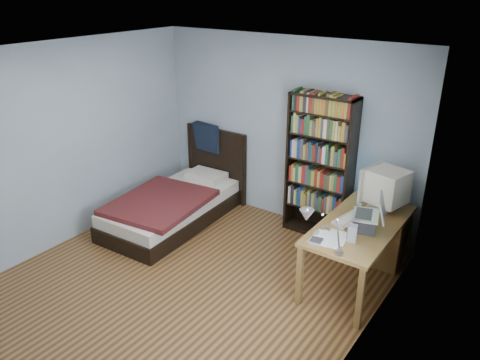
{
  "coord_description": "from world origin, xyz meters",
  "views": [
    {
      "loc": [
        3.0,
        -3.13,
        3.13
      ],
      "look_at": [
        0.08,
        0.97,
        0.96
      ],
      "focal_mm": 35.0,
      "sensor_mm": 36.0,
      "label": 1
    }
  ],
  "objects_px": {
    "keyboard": "(350,219)",
    "bookshelf": "(320,167)",
    "soda_can": "(359,209)",
    "desk_lamp": "(312,220)",
    "bed": "(176,203)",
    "crt_monitor": "(385,187)",
    "laptop": "(367,220)",
    "speaker": "(352,233)",
    "desk": "(372,233)"
  },
  "relations": [
    {
      "from": "keyboard",
      "to": "soda_can",
      "type": "relative_size",
      "value": 3.68
    },
    {
      "from": "desk_lamp",
      "to": "laptop",
      "type": "bearing_deg",
      "value": 81.78
    },
    {
      "from": "desk",
      "to": "speaker",
      "type": "height_order",
      "value": "speaker"
    },
    {
      "from": "desk",
      "to": "desk_lamp",
      "type": "relative_size",
      "value": 2.43
    },
    {
      "from": "laptop",
      "to": "keyboard",
      "type": "bearing_deg",
      "value": 157.32
    },
    {
      "from": "soda_can",
      "to": "bookshelf",
      "type": "relative_size",
      "value": 0.06
    },
    {
      "from": "crt_monitor",
      "to": "keyboard",
      "type": "relative_size",
      "value": 1.12
    },
    {
      "from": "keyboard",
      "to": "bookshelf",
      "type": "xyz_separation_m",
      "value": [
        -0.74,
        0.74,
        0.19
      ]
    },
    {
      "from": "desk_lamp",
      "to": "keyboard",
      "type": "relative_size",
      "value": 1.42
    },
    {
      "from": "desk_lamp",
      "to": "keyboard",
      "type": "xyz_separation_m",
      "value": [
        -0.08,
        1.08,
        -0.49
      ]
    },
    {
      "from": "crt_monitor",
      "to": "soda_can",
      "type": "relative_size",
      "value": 4.14
    },
    {
      "from": "laptop",
      "to": "desk_lamp",
      "type": "xyz_separation_m",
      "value": [
        -0.14,
        -0.99,
        0.39
      ]
    },
    {
      "from": "speaker",
      "to": "soda_can",
      "type": "bearing_deg",
      "value": 90.37
    },
    {
      "from": "crt_monitor",
      "to": "bookshelf",
      "type": "distance_m",
      "value": 0.96
    },
    {
      "from": "crt_monitor",
      "to": "keyboard",
      "type": "height_order",
      "value": "crt_monitor"
    },
    {
      "from": "desk_lamp",
      "to": "speaker",
      "type": "bearing_deg",
      "value": 80.62
    },
    {
      "from": "desk",
      "to": "laptop",
      "type": "height_order",
      "value": "laptop"
    },
    {
      "from": "laptop",
      "to": "soda_can",
      "type": "bearing_deg",
      "value": 125.08
    },
    {
      "from": "laptop",
      "to": "desk_lamp",
      "type": "height_order",
      "value": "desk_lamp"
    },
    {
      "from": "crt_monitor",
      "to": "keyboard",
      "type": "xyz_separation_m",
      "value": [
        -0.19,
        -0.5,
        -0.25
      ]
    },
    {
      "from": "bed",
      "to": "desk_lamp",
      "type": "bearing_deg",
      "value": -21.61
    },
    {
      "from": "desk",
      "to": "soda_can",
      "type": "distance_m",
      "value": 0.45
    },
    {
      "from": "crt_monitor",
      "to": "soda_can",
      "type": "xyz_separation_m",
      "value": [
        -0.17,
        -0.3,
        -0.21
      ]
    },
    {
      "from": "speaker",
      "to": "bookshelf",
      "type": "height_order",
      "value": "bookshelf"
    },
    {
      "from": "speaker",
      "to": "bed",
      "type": "relative_size",
      "value": 0.08
    },
    {
      "from": "keyboard",
      "to": "soda_can",
      "type": "distance_m",
      "value": 0.2
    },
    {
      "from": "bed",
      "to": "desk",
      "type": "bearing_deg",
      "value": 10.49
    },
    {
      "from": "bookshelf",
      "to": "bed",
      "type": "bearing_deg",
      "value": -155.45
    },
    {
      "from": "laptop",
      "to": "speaker",
      "type": "height_order",
      "value": "laptop"
    },
    {
      "from": "crt_monitor",
      "to": "bookshelf",
      "type": "relative_size",
      "value": 0.27
    },
    {
      "from": "laptop",
      "to": "bookshelf",
      "type": "height_order",
      "value": "bookshelf"
    },
    {
      "from": "desk",
      "to": "desk_lamp",
      "type": "bearing_deg",
      "value": -91.82
    },
    {
      "from": "crt_monitor",
      "to": "desk",
      "type": "bearing_deg",
      "value": -130.37
    },
    {
      "from": "laptop",
      "to": "desk_lamp",
      "type": "relative_size",
      "value": 0.67
    },
    {
      "from": "desk_lamp",
      "to": "soda_can",
      "type": "xyz_separation_m",
      "value": [
        -0.06,
        1.28,
        -0.45
      ]
    },
    {
      "from": "desk",
      "to": "bookshelf",
      "type": "xyz_separation_m",
      "value": [
        -0.86,
        0.32,
        0.53
      ]
    },
    {
      "from": "laptop",
      "to": "speaker",
      "type": "xyz_separation_m",
      "value": [
        -0.03,
        -0.3,
        -0.03
      ]
    },
    {
      "from": "laptop",
      "to": "bed",
      "type": "distance_m",
      "value": 2.79
    },
    {
      "from": "desk_lamp",
      "to": "bed",
      "type": "relative_size",
      "value": 0.3
    },
    {
      "from": "crt_monitor",
      "to": "speaker",
      "type": "relative_size",
      "value": 2.86
    },
    {
      "from": "bed",
      "to": "crt_monitor",
      "type": "bearing_deg",
      "value": 11.74
    },
    {
      "from": "desk_lamp",
      "to": "bed",
      "type": "distance_m",
      "value": 2.94
    },
    {
      "from": "desk_lamp",
      "to": "speaker",
      "type": "relative_size",
      "value": 3.61
    },
    {
      "from": "desk",
      "to": "bed",
      "type": "height_order",
      "value": "bed"
    },
    {
      "from": "desk_lamp",
      "to": "keyboard",
      "type": "bearing_deg",
      "value": 94.03
    },
    {
      "from": "soda_can",
      "to": "bookshelf",
      "type": "distance_m",
      "value": 0.95
    },
    {
      "from": "bookshelf",
      "to": "crt_monitor",
      "type": "bearing_deg",
      "value": -14.89
    },
    {
      "from": "speaker",
      "to": "bed",
      "type": "bearing_deg",
      "value": 157.02
    },
    {
      "from": "desk",
      "to": "desk_lamp",
      "type": "xyz_separation_m",
      "value": [
        -0.05,
        -1.51,
        0.82
      ]
    },
    {
      "from": "desk",
      "to": "crt_monitor",
      "type": "relative_size",
      "value": 3.07
    }
  ]
}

